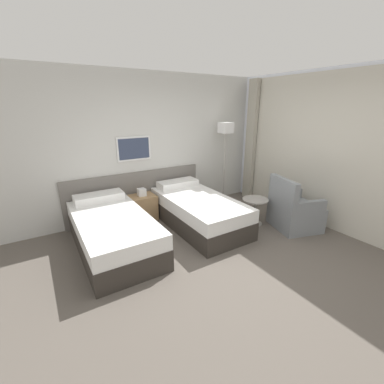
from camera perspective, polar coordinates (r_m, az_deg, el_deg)
ground_plane at (r=3.80m, az=8.80°, el=-15.00°), size 16.00×16.00×0.00m
wall_headboard at (r=5.17m, az=-7.68°, el=9.63°), size 10.00×0.10×2.70m
wall_window at (r=5.00m, az=29.58°, el=7.56°), size 0.21×4.77×2.70m
bed_near_door at (r=4.12m, az=-17.15°, el=-8.36°), size 1.00×1.99×0.67m
bed_near_window at (r=4.68m, az=1.29°, el=-4.17°), size 1.00×1.99×0.67m
nightstand at (r=4.99m, az=-10.91°, el=-3.36°), size 0.48×0.39×0.63m
floor_lamp at (r=5.58m, az=7.44°, el=12.27°), size 0.25×0.25×1.77m
side_table at (r=4.85m, az=13.80°, el=-3.11°), size 0.47×0.47×0.48m
armchair at (r=4.91m, az=21.67°, el=-4.16°), size 0.89×0.91×0.94m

